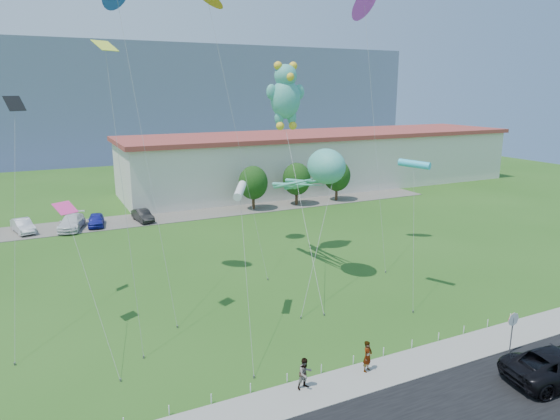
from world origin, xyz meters
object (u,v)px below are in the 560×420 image
(pedestrian_left, at_px, (368,356))
(pedestrian_right, at_px, (305,373))
(stop_sign, at_px, (513,323))
(suv, at_px, (560,365))
(parked_car_silver, at_px, (23,226))
(parked_car_white, at_px, (71,222))
(octopus_kite, at_px, (318,174))
(warehouse, at_px, (324,159))
(parked_car_blue, at_px, (96,220))
(parked_car_black, at_px, (143,215))
(teddy_bear_kite, at_px, (286,94))

(pedestrian_left, xyz_separation_m, pedestrian_right, (-3.68, 0.04, -0.04))
(stop_sign, xyz_separation_m, suv, (-0.03, -2.95, -0.99))
(stop_sign, relative_size, parked_car_silver, 0.58)
(pedestrian_right, relative_size, parked_car_silver, 0.37)
(parked_car_white, distance_m, octopus_kite, 29.19)
(warehouse, height_order, parked_car_blue, warehouse)
(stop_sign, relative_size, parked_car_white, 0.48)
(parked_car_black, distance_m, octopus_kite, 25.79)
(parked_car_silver, bearing_deg, parked_car_white, -24.89)
(pedestrian_left, relative_size, parked_car_black, 0.42)
(stop_sign, bearing_deg, parked_car_blue, 114.93)
(pedestrian_right, xyz_separation_m, teddy_bear_kite, (8.20, 18.73, 13.17))
(pedestrian_left, bearing_deg, pedestrian_right, 155.68)
(parked_car_silver, relative_size, parked_car_black, 1.08)
(parked_car_blue, bearing_deg, warehouse, 24.09)
(pedestrian_right, xyz_separation_m, parked_car_white, (-8.34, 36.27, -0.09))
(pedestrian_left, bearing_deg, parked_car_blue, 81.02)
(suv, xyz_separation_m, parked_car_silver, (-24.92, 41.99, -0.11))
(stop_sign, distance_m, pedestrian_left, 8.59)
(octopus_kite, bearing_deg, parked_car_black, 112.17)
(parked_car_white, relative_size, parked_car_blue, 1.31)
(parked_car_white, bearing_deg, parked_car_silver, -173.98)
(pedestrian_left, bearing_deg, teddy_bear_kite, 52.84)
(warehouse, xyz_separation_m, parked_car_blue, (-34.37, -9.76, -3.39))
(warehouse, distance_m, octopus_kite, 38.63)
(pedestrian_right, bearing_deg, teddy_bear_kite, 59.61)
(teddy_bear_kite, bearing_deg, pedestrian_right, -113.64)
(pedestrian_left, height_order, parked_car_silver, pedestrian_left)
(parked_car_silver, relative_size, parked_car_white, 0.83)
(suv, relative_size, pedestrian_left, 3.51)
(warehouse, xyz_separation_m, parked_car_black, (-29.42, -9.88, -3.41))
(parked_car_blue, xyz_separation_m, teddy_bear_kite, (14.07, -17.77, 13.35))
(parked_car_blue, bearing_deg, pedestrian_right, -72.62)
(parked_car_white, bearing_deg, pedestrian_right, -60.89)
(parked_car_white, bearing_deg, stop_sign, -45.82)
(pedestrian_left, bearing_deg, parked_car_silver, 90.49)
(pedestrian_left, distance_m, parked_car_silver, 40.69)
(pedestrian_left, xyz_separation_m, parked_car_blue, (-9.54, 36.54, -0.21))
(suv, bearing_deg, parked_car_blue, 31.33)
(pedestrian_right, xyz_separation_m, parked_car_blue, (-5.87, 36.50, -0.17))
(suv, xyz_separation_m, pedestrian_left, (-8.30, 4.86, 0.06))
(suv, xyz_separation_m, parked_car_black, (-12.89, 41.28, -0.16))
(stop_sign, relative_size, teddy_bear_kite, 0.15)
(octopus_kite, bearing_deg, teddy_bear_kite, 92.14)
(pedestrian_right, distance_m, teddy_bear_kite, 24.32)
(stop_sign, bearing_deg, suv, -90.51)
(pedestrian_left, height_order, parked_car_white, pedestrian_left)
(suv, xyz_separation_m, parked_car_white, (-20.32, 41.17, -0.07))
(warehouse, relative_size, parked_car_silver, 14.15)
(pedestrian_right, distance_m, parked_car_silver, 39.29)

